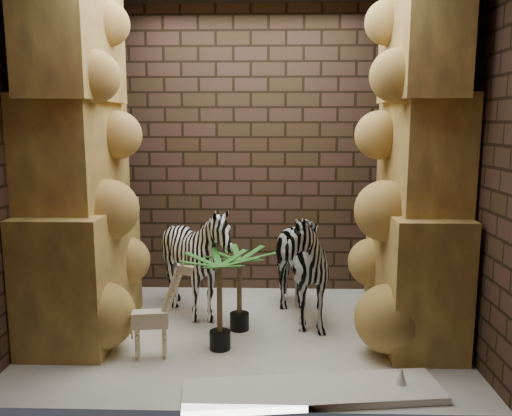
{
  "coord_description": "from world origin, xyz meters",
  "views": [
    {
      "loc": [
        0.22,
        -4.3,
        1.81
      ],
      "look_at": [
        0.09,
        0.15,
        1.08
      ],
      "focal_mm": 36.71,
      "sensor_mm": 36.0,
      "label": 1
    }
  ],
  "objects_px": {
    "zebra_right": "(291,254)",
    "palm_back": "(220,302)",
    "palm_front": "(239,290)",
    "zebra_left": "(197,266)",
    "giraffe_toy": "(150,309)",
    "surfboard": "(313,391)"
  },
  "relations": [
    {
      "from": "zebra_left",
      "to": "zebra_right",
      "type": "bearing_deg",
      "value": 3.96
    },
    {
      "from": "palm_front",
      "to": "zebra_left",
      "type": "bearing_deg",
      "value": 146.25
    },
    {
      "from": "zebra_left",
      "to": "surfboard",
      "type": "relative_size",
      "value": 0.63
    },
    {
      "from": "zebra_left",
      "to": "palm_front",
      "type": "bearing_deg",
      "value": -26.81
    },
    {
      "from": "zebra_left",
      "to": "palm_back",
      "type": "height_order",
      "value": "zebra_left"
    },
    {
      "from": "zebra_right",
      "to": "palm_front",
      "type": "relative_size",
      "value": 1.74
    },
    {
      "from": "zebra_left",
      "to": "giraffe_toy",
      "type": "relative_size",
      "value": 1.36
    },
    {
      "from": "palm_front",
      "to": "palm_back",
      "type": "height_order",
      "value": "palm_back"
    },
    {
      "from": "zebra_right",
      "to": "giraffe_toy",
      "type": "height_order",
      "value": "zebra_right"
    },
    {
      "from": "zebra_left",
      "to": "giraffe_toy",
      "type": "bearing_deg",
      "value": -98.47
    },
    {
      "from": "zebra_right",
      "to": "palm_back",
      "type": "relative_size",
      "value": 1.61
    },
    {
      "from": "giraffe_toy",
      "to": "surfboard",
      "type": "xyz_separation_m",
      "value": [
        1.21,
        -0.52,
        -0.38
      ]
    },
    {
      "from": "zebra_left",
      "to": "surfboard",
      "type": "distance_m",
      "value": 1.76
    },
    {
      "from": "zebra_left",
      "to": "giraffe_toy",
      "type": "xyz_separation_m",
      "value": [
        -0.24,
        -0.86,
        -0.09
      ]
    },
    {
      "from": "palm_front",
      "to": "surfboard",
      "type": "relative_size",
      "value": 0.42
    },
    {
      "from": "zebra_right",
      "to": "palm_back",
      "type": "height_order",
      "value": "zebra_right"
    },
    {
      "from": "zebra_right",
      "to": "palm_front",
      "type": "distance_m",
      "value": 0.58
    },
    {
      "from": "palm_back",
      "to": "zebra_left",
      "type": "bearing_deg",
      "value": 112.36
    },
    {
      "from": "zebra_right",
      "to": "giraffe_toy",
      "type": "xyz_separation_m",
      "value": [
        -1.1,
        -0.82,
        -0.23
      ]
    },
    {
      "from": "surfboard",
      "to": "palm_back",
      "type": "bearing_deg",
      "value": 127.34
    },
    {
      "from": "zebra_right",
      "to": "zebra_left",
      "type": "bearing_deg",
      "value": 158.78
    },
    {
      "from": "giraffe_toy",
      "to": "palm_front",
      "type": "distance_m",
      "value": 0.88
    }
  ]
}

